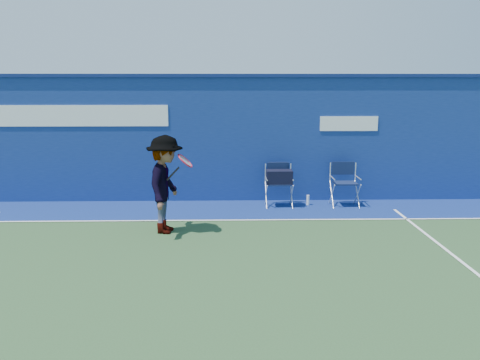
{
  "coord_description": "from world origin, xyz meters",
  "views": [
    {
      "loc": [
        0.67,
        -7.21,
        2.95
      ],
      "look_at": [
        0.91,
        2.6,
        1.0
      ],
      "focal_mm": 38.0,
      "sensor_mm": 36.0,
      "label": 1
    }
  ],
  "objects_px": {
    "directors_chair_left": "(279,188)",
    "directors_chair_right": "(344,193)",
    "tennis_player": "(165,184)",
    "water_bottle": "(308,200)"
  },
  "relations": [
    {
      "from": "directors_chair_right",
      "to": "tennis_player",
      "type": "distance_m",
      "value": 4.49
    },
    {
      "from": "directors_chair_left",
      "to": "tennis_player",
      "type": "height_order",
      "value": "tennis_player"
    },
    {
      "from": "tennis_player",
      "to": "water_bottle",
      "type": "bearing_deg",
      "value": 33.74
    },
    {
      "from": "directors_chair_right",
      "to": "tennis_player",
      "type": "xyz_separation_m",
      "value": [
        -3.97,
        -2.01,
        0.64
      ]
    },
    {
      "from": "directors_chair_left",
      "to": "water_bottle",
      "type": "distance_m",
      "value": 0.78
    },
    {
      "from": "directors_chair_left",
      "to": "directors_chair_right",
      "type": "height_order",
      "value": "same"
    },
    {
      "from": "water_bottle",
      "to": "tennis_player",
      "type": "xyz_separation_m",
      "value": [
        -3.12,
        -2.08,
        0.83
      ]
    },
    {
      "from": "water_bottle",
      "to": "tennis_player",
      "type": "bearing_deg",
      "value": -146.26
    },
    {
      "from": "directors_chair_left",
      "to": "water_bottle",
      "type": "relative_size",
      "value": 4.12
    },
    {
      "from": "directors_chair_left",
      "to": "directors_chair_right",
      "type": "bearing_deg",
      "value": 0.7
    }
  ]
}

